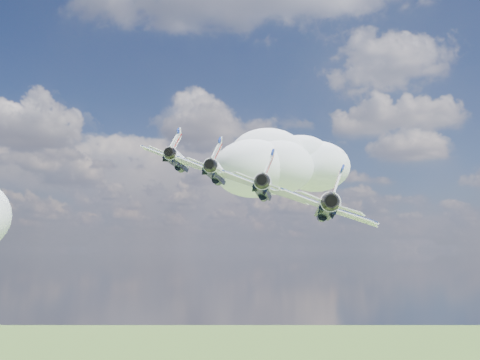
% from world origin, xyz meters
% --- Properties ---
extents(cloud_far, '(59.04, 46.38, 23.19)m').
position_xyz_m(cloud_far, '(-5.63, 186.42, 180.47)').
color(cloud_far, white).
extents(jet_0, '(13.37, 17.62, 8.77)m').
position_xyz_m(jet_0, '(-14.22, 24.07, 153.95)').
color(jet_0, white).
extents(jet_1, '(13.37, 17.62, 8.77)m').
position_xyz_m(jet_1, '(-6.29, 16.53, 150.66)').
color(jet_1, white).
extents(jet_2, '(13.37, 17.62, 8.77)m').
position_xyz_m(jet_2, '(1.65, 8.99, 147.36)').
color(jet_2, silver).
extents(jet_3, '(13.37, 17.62, 8.77)m').
position_xyz_m(jet_3, '(9.59, 1.46, 144.06)').
color(jet_3, white).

